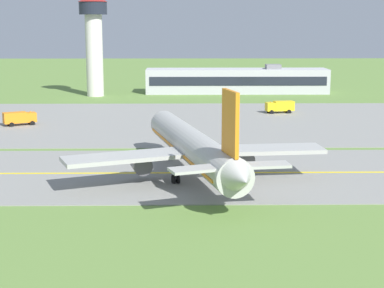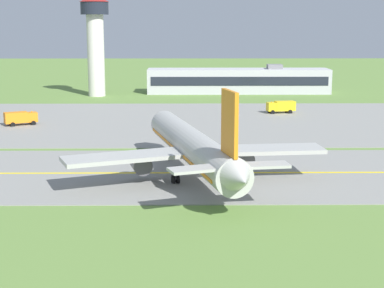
{
  "view_description": "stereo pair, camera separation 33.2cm",
  "coord_description": "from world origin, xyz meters",
  "px_view_note": "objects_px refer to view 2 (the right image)",
  "views": [
    {
      "loc": [
        -3.6,
        -76.95,
        19.36
      ],
      "look_at": [
        -2.5,
        -0.48,
        4.0
      ],
      "focal_mm": 57.34,
      "sensor_mm": 36.0,
      "label": 1
    },
    {
      "loc": [
        -3.26,
        -76.96,
        19.36
      ],
      "look_at": [
        -2.5,
        -0.48,
        4.0
      ],
      "focal_mm": 57.34,
      "sensor_mm": 36.0,
      "label": 2
    }
  ],
  "objects_px": {
    "service_truck_baggage": "(281,106)",
    "service_truck_fuel": "(20,118)",
    "control_tower": "(95,35)",
    "airplane_lead": "(193,147)"
  },
  "relations": [
    {
      "from": "airplane_lead",
      "to": "control_tower",
      "type": "xyz_separation_m",
      "value": [
        -24.33,
        87.19,
        11.6
      ]
    },
    {
      "from": "service_truck_baggage",
      "to": "control_tower",
      "type": "height_order",
      "value": "control_tower"
    },
    {
      "from": "service_truck_fuel",
      "to": "control_tower",
      "type": "bearing_deg",
      "value": 80.55
    },
    {
      "from": "airplane_lead",
      "to": "control_tower",
      "type": "height_order",
      "value": "control_tower"
    },
    {
      "from": "service_truck_fuel",
      "to": "control_tower",
      "type": "relative_size",
      "value": 0.24
    },
    {
      "from": "service_truck_baggage",
      "to": "service_truck_fuel",
      "type": "distance_m",
      "value": 53.71
    },
    {
      "from": "service_truck_baggage",
      "to": "airplane_lead",
      "type": "bearing_deg",
      "value": -109.32
    },
    {
      "from": "service_truck_baggage",
      "to": "control_tower",
      "type": "distance_m",
      "value": 55.89
    },
    {
      "from": "airplane_lead",
      "to": "control_tower",
      "type": "relative_size",
      "value": 1.51
    },
    {
      "from": "service_truck_fuel",
      "to": "control_tower",
      "type": "distance_m",
      "value": 49.45
    }
  ]
}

